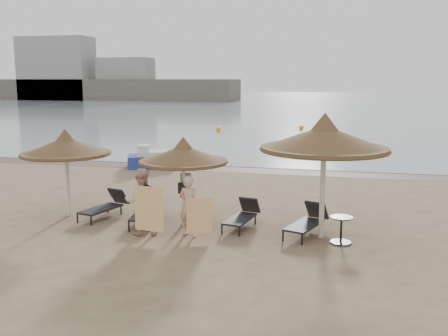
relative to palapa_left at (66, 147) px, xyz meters
The scene contains 22 objects.
ground 3.99m from the palapa_left, 13.08° to the right, with size 160.00×160.00×0.00m, color #8B7055.
sea 79.32m from the palapa_left, 87.59° to the left, with size 200.00×140.00×0.03m, color gray.
wet_sand_strip 9.47m from the palapa_left, 68.86° to the left, with size 200.00×1.60×0.01m, color brown.
far_shore 80.07m from the palapa_left, 105.78° to the left, with size 150.00×54.80×12.00m.
palapa_left is the anchor object (origin of this frame).
palapa_center 3.58m from the palapa_left, ahead, with size 2.47×2.47×2.45m.
palapa_right 7.38m from the palapa_left, ahead, with size 3.21×3.21×3.18m.
lounger_far_left 2.06m from the palapa_left, ahead, with size 0.97×1.77×0.75m.
lounger_near_left 3.03m from the palapa_left, ahead, with size 0.83×1.83×0.79m.
lounger_near_right 5.50m from the palapa_left, ahead, with size 0.80×1.69×0.73m.
lounger_far_right 7.21m from the palapa_left, ahead, with size 1.11×1.80×0.77m.
side_table 8.08m from the palapa_left, ahead, with size 0.55×0.55×0.67m.
person_left 3.23m from the palapa_left, 23.19° to the right, with size 0.93×0.60×2.02m, color #D1A88D.
person_right 4.34m from the palapa_left, 14.63° to the right, with size 0.85×0.55×1.85m, color #D1A88D.
towel_left 3.74m from the palapa_left, 26.19° to the right, with size 0.81×0.14×1.15m.
towel_right 4.81m from the palapa_left, 16.55° to the right, with size 0.64×0.18×0.91m.
bag_patterned 3.67m from the palapa_left, ahead, with size 0.30×0.11×0.37m.
bag_dark 3.72m from the palapa_left, ahead, with size 0.22×0.09×0.31m.
pedal_boat 8.54m from the palapa_left, 94.68° to the left, with size 2.54×2.03×1.03m.
buoy_left 24.54m from the palapa_left, 93.70° to the left, with size 0.37×0.37×0.37m, color #F8B20C.
buoy_mid 30.25m from the palapa_left, 78.87° to the left, with size 0.37×0.37×0.37m, color #F8B20C.
buoy_extra 27.62m from the palapa_left, 80.52° to the left, with size 0.38×0.38×0.38m, color #F8B20C.
Camera 1 is at (4.46, -12.07, 3.98)m, focal length 40.00 mm.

